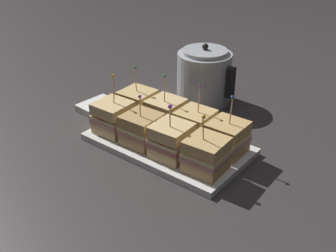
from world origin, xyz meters
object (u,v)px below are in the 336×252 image
(sandwich_back_center_right, at_px, (195,126))
(napkin_stack, at_px, (101,108))
(sandwich_front_far_left, at_px, (113,117))
(sandwich_front_center_left, at_px, (142,129))
(serving_platter, at_px, (168,144))
(sandwich_front_center_right, at_px, (171,141))
(sandwich_front_far_right, at_px, (206,155))
(sandwich_back_far_right, at_px, (227,138))
(sandwich_back_far_left, at_px, (138,105))
(sandwich_back_center_left, at_px, (166,115))
(kettle_steel, at_px, (204,76))

(sandwich_back_center_right, relative_size, napkin_stack, 1.30)
(sandwich_back_center_right, bearing_deg, sandwich_front_far_left, -152.78)
(sandwich_front_center_left, xyz_separation_m, napkin_stack, (-0.25, 0.09, -0.05))
(serving_platter, bearing_deg, sandwich_front_center_right, -45.10)
(sandwich_front_far_left, height_order, sandwich_front_far_right, sandwich_front_far_left)
(sandwich_front_center_right, xyz_separation_m, sandwich_front_far_right, (0.10, 0.00, -0.00))
(sandwich_back_center_right, bearing_deg, sandwich_front_center_left, -133.66)
(sandwich_back_center_right, xyz_separation_m, sandwich_back_far_right, (0.10, -0.00, -0.00))
(sandwich_front_center_left, height_order, sandwich_back_center_right, sandwich_back_center_right)
(sandwich_front_center_left, relative_size, sandwich_back_far_left, 0.87)
(serving_platter, bearing_deg, sandwich_back_center_right, 46.10)
(sandwich_front_far_right, distance_m, sandwich_back_center_right, 0.15)
(sandwich_front_far_left, xyz_separation_m, napkin_stack, (-0.15, 0.09, -0.05))
(sandwich_back_far_left, height_order, sandwich_back_center_left, sandwich_back_center_left)
(sandwich_front_far_left, height_order, sandwich_front_center_left, sandwich_front_far_left)
(sandwich_front_far_left, height_order, sandwich_back_center_left, sandwich_front_far_left)
(sandwich_front_far_right, distance_m, sandwich_back_far_left, 0.32)
(sandwich_back_center_left, distance_m, sandwich_back_far_right, 0.20)
(sandwich_front_center_right, bearing_deg, sandwich_back_center_left, 134.09)
(serving_platter, relative_size, sandwich_back_far_right, 2.70)
(sandwich_front_far_left, height_order, sandwich_back_far_right, sandwich_front_far_left)
(serving_platter, xyz_separation_m, sandwich_back_far_right, (0.15, 0.05, 0.05))
(sandwich_front_far_left, relative_size, sandwich_back_center_left, 1.01)
(sandwich_back_far_right, distance_m, kettle_steel, 0.35)
(sandwich_front_far_left, xyz_separation_m, sandwich_front_center_right, (0.20, 0.00, -0.00))
(sandwich_back_far_right, bearing_deg, sandwich_front_far_left, -161.38)
(serving_platter, relative_size, sandwich_back_center_right, 2.66)
(sandwich_front_far_right, height_order, sandwich_back_far_right, sandwich_back_far_right)
(sandwich_back_far_left, distance_m, napkin_stack, 0.16)
(sandwich_front_far_right, bearing_deg, napkin_stack, 169.10)
(sandwich_front_center_right, height_order, sandwich_front_far_right, same)
(sandwich_front_center_left, relative_size, sandwich_front_far_right, 0.97)
(sandwich_front_far_right, relative_size, kettle_steel, 0.76)
(sandwich_front_far_right, xyz_separation_m, sandwich_back_center_right, (-0.10, 0.10, -0.00))
(sandwich_back_center_left, bearing_deg, serving_platter, -46.74)
(sandwich_front_center_left, bearing_deg, sandwich_back_center_right, 46.34)
(sandwich_back_far_left, bearing_deg, sandwich_back_far_right, 0.35)
(sandwich_front_center_right, relative_size, sandwich_back_far_left, 0.90)
(serving_platter, xyz_separation_m, sandwich_front_center_left, (-0.05, -0.05, 0.05))
(napkin_stack, bearing_deg, sandwich_front_far_left, -31.53)
(sandwich_back_center_left, xyz_separation_m, sandwich_back_center_right, (0.10, 0.00, -0.00))
(sandwich_front_far_left, bearing_deg, sandwich_front_center_left, 0.56)
(napkin_stack, bearing_deg, sandwich_back_center_right, 2.48)
(sandwich_back_center_left, bearing_deg, sandwich_front_center_right, -45.91)
(sandwich_front_center_left, bearing_deg, napkin_stack, 160.54)
(serving_platter, distance_m, sandwich_back_center_left, 0.09)
(sandwich_back_center_left, bearing_deg, sandwich_front_center_left, -89.70)
(sandwich_front_center_right, bearing_deg, sandwich_front_far_left, -179.99)
(sandwich_back_center_right, distance_m, sandwich_back_far_right, 0.10)
(sandwich_back_center_left, xyz_separation_m, sandwich_back_far_right, (0.20, -0.00, -0.00))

